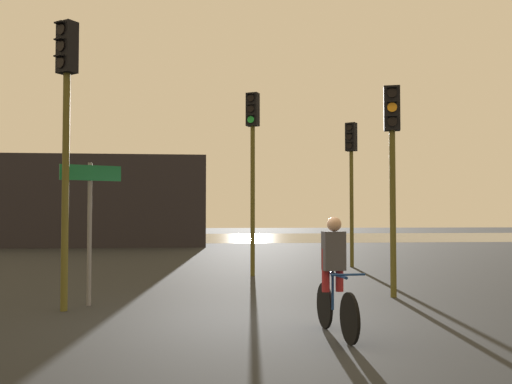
# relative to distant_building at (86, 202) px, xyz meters

# --- Properties ---
(ground_plane) EXTENTS (120.00, 120.00, 0.00)m
(ground_plane) POSITION_rel_distant_building_xyz_m (6.88, -21.71, -2.32)
(ground_plane) COLOR black
(water_strip) EXTENTS (80.00, 16.00, 0.01)m
(water_strip) POSITION_rel_distant_building_xyz_m (6.88, 10.00, -2.32)
(water_strip) COLOR slate
(water_strip) RESTS_ON ground
(distant_building) EXTENTS (12.50, 4.00, 4.64)m
(distant_building) POSITION_rel_distant_building_xyz_m (0.00, 0.00, 0.00)
(distant_building) COLOR black
(distant_building) RESTS_ON ground
(traffic_light_far_right) EXTENTS (0.41, 0.42, 4.56)m
(traffic_light_far_right) POSITION_rel_distant_building_xyz_m (10.77, -12.92, 0.84)
(traffic_light_far_right) COLOR #4C4719
(traffic_light_far_right) RESTS_ON ground
(traffic_light_center) EXTENTS (0.39, 0.41, 4.94)m
(traffic_light_center) POSITION_rel_distant_building_xyz_m (7.42, -15.27, 1.08)
(traffic_light_center) COLOR #4C4719
(traffic_light_center) RESTS_ON ground
(traffic_light_near_right) EXTENTS (0.37, 0.39, 4.25)m
(traffic_light_near_right) POSITION_rel_distant_building_xyz_m (9.89, -19.41, 0.64)
(traffic_light_near_right) COLOR #4C4719
(traffic_light_near_right) RESTS_ON ground
(traffic_light_near_left) EXTENTS (0.41, 0.42, 5.01)m
(traffic_light_near_left) POSITION_rel_distant_building_xyz_m (3.72, -20.44, 1.13)
(traffic_light_near_left) COLOR #4C4719
(traffic_light_near_left) RESTS_ON ground
(direction_sign_post) EXTENTS (1.02, 0.46, 2.60)m
(direction_sign_post) POSITION_rel_distant_building_xyz_m (4.04, -19.92, -0.63)
(direction_sign_post) COLOR slate
(direction_sign_post) RESTS_ON ground
(cyclist) EXTENTS (0.46, 1.71, 1.62)m
(cyclist) POSITION_rel_distant_building_xyz_m (7.90, -22.78, -1.50)
(cyclist) COLOR black
(cyclist) RESTS_ON ground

